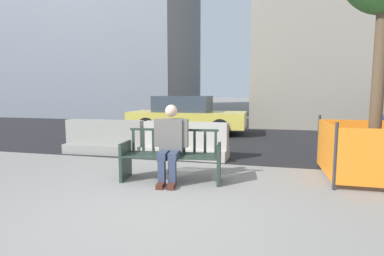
{
  "coord_description": "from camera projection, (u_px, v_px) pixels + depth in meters",
  "views": [
    {
      "loc": [
        1.34,
        -3.54,
        1.51
      ],
      "look_at": [
        -0.22,
        2.78,
        0.75
      ],
      "focal_mm": 28.0,
      "sensor_mm": 36.0,
      "label": 1
    }
  ],
  "objects": [
    {
      "name": "ground_plane",
      "position": [
        158.0,
        209.0,
        3.9
      ],
      "size": [
        200.0,
        200.0,
        0.0
      ],
      "primitive_type": "plane",
      "color": "gray"
    },
    {
      "name": "street_asphalt",
      "position": [
        232.0,
        130.0,
        12.29
      ],
      "size": [
        120.0,
        12.0,
        0.01
      ],
      "primitive_type": "cube",
      "color": "black",
      "rests_on": "ground"
    },
    {
      "name": "street_bench",
      "position": [
        171.0,
        158.0,
        5.17
      ],
      "size": [
        1.74,
        0.7,
        0.88
      ],
      "color": "#28382D",
      "rests_on": "ground"
    },
    {
      "name": "seated_person",
      "position": [
        171.0,
        142.0,
        5.08
      ],
      "size": [
        0.59,
        0.75,
        1.31
      ],
      "color": "#66605B",
      "rests_on": "ground"
    },
    {
      "name": "jersey_barrier_centre",
      "position": [
        185.0,
        143.0,
        7.02
      ],
      "size": [
        2.03,
        0.77,
        0.84
      ],
      "color": "#ADA89E",
      "rests_on": "ground"
    },
    {
      "name": "jersey_barrier_left",
      "position": [
        105.0,
        140.0,
        7.54
      ],
      "size": [
        2.02,
        0.74,
        0.84
      ],
      "color": "gray",
      "rests_on": "ground"
    },
    {
      "name": "construction_fence",
      "position": [
        373.0,
        150.0,
        5.19
      ],
      "size": [
        1.58,
        1.58,
        1.07
      ],
      "color": "#2D2D33",
      "rests_on": "ground"
    },
    {
      "name": "car_taxi_near",
      "position": [
        186.0,
        115.0,
        11.23
      ],
      "size": [
        4.33,
        1.88,
        1.41
      ],
      "color": "#DBC64C",
      "rests_on": "ground"
    }
  ]
}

